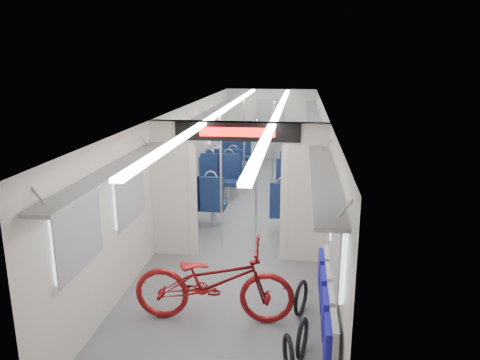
{
  "coord_description": "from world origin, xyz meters",
  "views": [
    {
      "loc": [
        0.99,
        -9.36,
        3.29
      ],
      "look_at": [
        -0.01,
        -1.66,
        1.25
      ],
      "focal_mm": 35.0,
      "sensor_mm": 36.0,
      "label": 1
    }
  ],
  "objects_px": {
    "flip_bench": "(327,301)",
    "stanchion_near_right": "(256,186)",
    "seat_bay_near_left": "(210,185)",
    "stanchion_far_left": "(244,148)",
    "stanchion_near_left": "(221,183)",
    "bike_hoop_a": "(288,357)",
    "bike_hoop_b": "(302,340)",
    "seat_bay_far_left": "(230,158)",
    "stanchion_far_right": "(273,150)",
    "seat_bay_near_right": "(296,192)",
    "seat_bay_far_right": "(298,161)",
    "bike_hoop_c": "(301,300)",
    "bicycle": "(214,281)"
  },
  "relations": [
    {
      "from": "bike_hoop_a",
      "to": "bike_hoop_c",
      "type": "bearing_deg",
      "value": 84.05
    },
    {
      "from": "bike_hoop_b",
      "to": "stanchion_far_right",
      "type": "relative_size",
      "value": 0.2
    },
    {
      "from": "seat_bay_near_left",
      "to": "stanchion_far_left",
      "type": "relative_size",
      "value": 1.01
    },
    {
      "from": "seat_bay_near_right",
      "to": "seat_bay_far_left",
      "type": "bearing_deg",
      "value": 120.39
    },
    {
      "from": "bike_hoop_a",
      "to": "stanchion_far_right",
      "type": "relative_size",
      "value": 0.19
    },
    {
      "from": "bike_hoop_b",
      "to": "stanchion_near_left",
      "type": "height_order",
      "value": "stanchion_near_left"
    },
    {
      "from": "seat_bay_far_right",
      "to": "flip_bench",
      "type": "bearing_deg",
      "value": -86.92
    },
    {
      "from": "seat_bay_far_left",
      "to": "seat_bay_far_right",
      "type": "height_order",
      "value": "seat_bay_far_left"
    },
    {
      "from": "bike_hoop_c",
      "to": "seat_bay_near_right",
      "type": "distance_m",
      "value": 3.89
    },
    {
      "from": "bike_hoop_a",
      "to": "seat_bay_near_right",
      "type": "relative_size",
      "value": 0.2
    },
    {
      "from": "flip_bench",
      "to": "seat_bay_near_left",
      "type": "relative_size",
      "value": 0.91
    },
    {
      "from": "bicycle",
      "to": "seat_bay_near_right",
      "type": "bearing_deg",
      "value": -15.65
    },
    {
      "from": "bike_hoop_a",
      "to": "stanchion_far_left",
      "type": "bearing_deg",
      "value": 100.95
    },
    {
      "from": "stanchion_far_right",
      "to": "seat_bay_near_right",
      "type": "bearing_deg",
      "value": -69.63
    },
    {
      "from": "bike_hoop_a",
      "to": "bike_hoop_b",
      "type": "distance_m",
      "value": 0.33
    },
    {
      "from": "stanchion_near_left",
      "to": "seat_bay_far_right",
      "type": "bearing_deg",
      "value": 75.07
    },
    {
      "from": "bike_hoop_b",
      "to": "seat_bay_near_left",
      "type": "bearing_deg",
      "value": 111.87
    },
    {
      "from": "seat_bay_far_left",
      "to": "stanchion_far_right",
      "type": "xyz_separation_m",
      "value": [
        1.29,
        -1.62,
        0.59
      ]
    },
    {
      "from": "stanchion_near_left",
      "to": "stanchion_far_left",
      "type": "relative_size",
      "value": 1.0
    },
    {
      "from": "stanchion_near_left",
      "to": "stanchion_far_right",
      "type": "distance_m",
      "value": 3.28
    },
    {
      "from": "seat_bay_far_right",
      "to": "stanchion_far_left",
      "type": "height_order",
      "value": "stanchion_far_left"
    },
    {
      "from": "flip_bench",
      "to": "stanchion_near_left",
      "type": "height_order",
      "value": "stanchion_near_left"
    },
    {
      "from": "seat_bay_far_left",
      "to": "stanchion_far_left",
      "type": "xyz_separation_m",
      "value": [
        0.58,
        -1.56,
        0.59
      ]
    },
    {
      "from": "seat_bay_near_right",
      "to": "seat_bay_far_right",
      "type": "relative_size",
      "value": 1.14
    },
    {
      "from": "seat_bay_near_left",
      "to": "bike_hoop_c",
      "type": "bearing_deg",
      "value": -64.1
    },
    {
      "from": "bike_hoop_b",
      "to": "bike_hoop_c",
      "type": "xyz_separation_m",
      "value": [
        -0.02,
        0.91,
        0.0
      ]
    },
    {
      "from": "stanchion_far_left",
      "to": "flip_bench",
      "type": "bearing_deg",
      "value": -74.52
    },
    {
      "from": "bike_hoop_c",
      "to": "stanchion_near_left",
      "type": "bearing_deg",
      "value": 122.69
    },
    {
      "from": "stanchion_far_left",
      "to": "bike_hoop_c",
      "type": "bearing_deg",
      "value": -75.49
    },
    {
      "from": "seat_bay_far_left",
      "to": "stanchion_far_left",
      "type": "bearing_deg",
      "value": -69.6
    },
    {
      "from": "bike_hoop_a",
      "to": "bike_hoop_b",
      "type": "bearing_deg",
      "value": 64.24
    },
    {
      "from": "flip_bench",
      "to": "stanchion_near_right",
      "type": "height_order",
      "value": "stanchion_near_right"
    },
    {
      "from": "seat_bay_near_right",
      "to": "stanchion_near_right",
      "type": "bearing_deg",
      "value": -111.43
    },
    {
      "from": "seat_bay_near_left",
      "to": "seat_bay_near_right",
      "type": "distance_m",
      "value": 1.89
    },
    {
      "from": "flip_bench",
      "to": "bike_hoop_a",
      "type": "xyz_separation_m",
      "value": [
        -0.41,
        -0.54,
        -0.38
      ]
    },
    {
      "from": "seat_bay_near_right",
      "to": "seat_bay_far_right",
      "type": "xyz_separation_m",
      "value": [
        0.0,
        3.24,
        -0.04
      ]
    },
    {
      "from": "seat_bay_far_right",
      "to": "stanchion_far_right",
      "type": "height_order",
      "value": "stanchion_far_right"
    },
    {
      "from": "seat_bay_near_left",
      "to": "stanchion_far_left",
      "type": "bearing_deg",
      "value": 67.11
    },
    {
      "from": "flip_bench",
      "to": "stanchion_near_right",
      "type": "bearing_deg",
      "value": 111.34
    },
    {
      "from": "bike_hoop_c",
      "to": "seat_bay_far_left",
      "type": "height_order",
      "value": "seat_bay_far_left"
    },
    {
      "from": "stanchion_far_left",
      "to": "stanchion_near_left",
      "type": "bearing_deg",
      "value": -90.18
    },
    {
      "from": "seat_bay_near_right",
      "to": "bike_hoop_b",
      "type": "bearing_deg",
      "value": -88.18
    },
    {
      "from": "bike_hoop_c",
      "to": "seat_bay_far_right",
      "type": "bearing_deg",
      "value": 91.07
    },
    {
      "from": "bike_hoop_b",
      "to": "seat_bay_near_right",
      "type": "relative_size",
      "value": 0.21
    },
    {
      "from": "seat_bay_near_left",
      "to": "seat_bay_far_left",
      "type": "bearing_deg",
      "value": 90.0
    },
    {
      "from": "stanchion_far_left",
      "to": "bike_hoop_a",
      "type": "bearing_deg",
      "value": -79.05
    },
    {
      "from": "bicycle",
      "to": "bike_hoop_b",
      "type": "bearing_deg",
      "value": -122.17
    },
    {
      "from": "stanchion_far_left",
      "to": "stanchion_far_right",
      "type": "bearing_deg",
      "value": -4.97
    },
    {
      "from": "stanchion_far_right",
      "to": "bike_hoop_a",
      "type": "bearing_deg",
      "value": -84.93
    },
    {
      "from": "seat_bay_near_right",
      "to": "flip_bench",
      "type": "bearing_deg",
      "value": -84.73
    }
  ]
}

